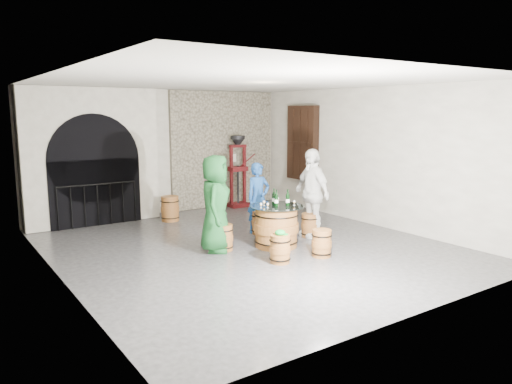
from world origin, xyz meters
TOP-DOWN VIEW (x-y plane):
  - ground at (0.00, 0.00)m, footprint 8.00×8.00m
  - wall_back at (0.00, 4.00)m, footprint 8.00×0.00m
  - wall_front at (0.00, -4.00)m, footprint 8.00×0.00m
  - wall_left at (-3.50, 0.00)m, footprint 0.00×8.00m
  - wall_right at (3.50, 0.00)m, footprint 0.00×8.00m
  - ceiling at (0.00, 0.00)m, footprint 8.00×8.00m
  - stone_facing_panel at (1.80, 3.94)m, footprint 3.20×0.12m
  - arched_opening at (-1.90, 3.74)m, footprint 3.10×0.60m
  - shuttered_window at (3.38, 2.40)m, footprint 0.23×1.10m
  - barrel_table at (0.47, -0.33)m, footprint 1.07×1.07m
  - barrel_stool_left at (-0.53, 0.02)m, footprint 0.38×0.38m
  - barrel_stool_far at (0.79, 0.68)m, footprint 0.38×0.38m
  - barrel_stool_right at (1.51, -0.13)m, footprint 0.38×0.38m
  - barrel_stool_near_right at (0.75, -1.35)m, footprint 0.38×0.38m
  - barrel_stool_near_left at (-0.11, -1.21)m, footprint 0.38×0.38m
  - green_cap at (-0.10, -1.22)m, footprint 0.23×0.18m
  - person_green at (-0.67, 0.07)m, footprint 1.01×1.07m
  - person_blue at (0.83, 0.81)m, footprint 0.57×0.38m
  - person_white at (1.56, -0.12)m, footprint 0.57×1.14m
  - wine_bottle_left at (0.43, -0.38)m, footprint 0.08×0.08m
  - wine_bottle_center at (0.64, -0.46)m, footprint 0.08×0.08m
  - wine_bottle_right at (0.49, -0.22)m, footprint 0.08×0.08m
  - tasting_glass_a at (0.20, -0.41)m, footprint 0.05×0.05m
  - tasting_glass_b at (0.70, -0.37)m, footprint 0.05×0.05m
  - tasting_glass_c at (0.28, -0.18)m, footprint 0.05×0.05m
  - tasting_glass_d at (0.72, -0.04)m, footprint 0.05×0.05m
  - tasting_glass_e at (0.78, -0.49)m, footprint 0.05×0.05m
  - tasting_glass_f at (0.09, -0.35)m, footprint 0.05×0.05m
  - side_barrel at (-0.30, 2.97)m, footprint 0.46×0.46m
  - corking_press at (2.05, 3.58)m, footprint 0.82×0.46m
  - control_box at (2.05, 3.86)m, footprint 0.18×0.10m

SIDE VIEW (x-z plane):
  - ground at x=0.00m, z-range 0.00..0.00m
  - barrel_stool_left at x=-0.53m, z-range 0.00..0.50m
  - barrel_stool_far at x=0.79m, z-range 0.00..0.50m
  - barrel_stool_right at x=1.51m, z-range 0.00..0.50m
  - barrel_stool_near_right at x=0.75m, z-range 0.00..0.50m
  - barrel_stool_near_left at x=-0.11m, z-range 0.00..0.50m
  - side_barrel at x=-0.30m, z-range 0.00..0.61m
  - barrel_table at x=0.47m, z-range 0.00..0.82m
  - green_cap at x=-0.10m, z-range 0.49..0.60m
  - person_blue at x=0.83m, z-range 0.00..1.54m
  - tasting_glass_a at x=0.20m, z-range 0.82..0.92m
  - tasting_glass_b at x=0.70m, z-range 0.82..0.92m
  - tasting_glass_c at x=0.28m, z-range 0.82..0.92m
  - tasting_glass_d at x=0.72m, z-range 0.82..0.92m
  - tasting_glass_e at x=0.78m, z-range 0.82..0.92m
  - tasting_glass_f at x=0.09m, z-range 0.82..0.92m
  - person_green at x=-0.67m, z-range 0.00..1.84m
  - person_white at x=1.56m, z-range 0.00..1.88m
  - wine_bottle_left at x=0.43m, z-range 0.79..1.11m
  - wine_bottle_center at x=0.64m, z-range 0.79..1.11m
  - wine_bottle_right at x=0.49m, z-range 0.79..1.11m
  - corking_press at x=2.05m, z-range 0.16..2.15m
  - control_box at x=2.05m, z-range 1.24..1.46m
  - arched_opening at x=-1.90m, z-range -0.01..3.18m
  - wall_back at x=0.00m, z-range -2.40..5.60m
  - wall_front at x=0.00m, z-range -2.40..5.60m
  - wall_left at x=-3.50m, z-range -2.40..5.60m
  - wall_right at x=3.50m, z-range -2.40..5.60m
  - stone_facing_panel at x=1.80m, z-range 0.01..3.19m
  - shuttered_window at x=3.38m, z-range 0.80..2.80m
  - ceiling at x=0.00m, z-range 3.20..3.20m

